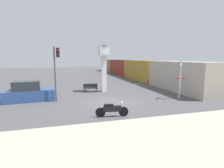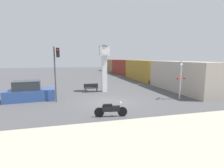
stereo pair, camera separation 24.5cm
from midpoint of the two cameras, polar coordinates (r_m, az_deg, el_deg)
The scene contains 9 objects.
ground_plane at distance 15.31m, azimuth -0.32°, elevation -5.86°, with size 120.00×120.00×0.00m, color #4C4C4F.
sidewalk_strip at distance 8.41m, azimuth 13.61°, elevation -18.17°, with size 36.00×6.00×0.10m.
motorcycle at distance 11.45m, azimuth 0.21°, elevation -8.45°, with size 2.14×0.54×0.95m.
clock_tower at distance 19.66m, azimuth -2.20°, elevation 7.52°, with size 1.24×1.24×5.27m.
freight_train at distance 36.04m, azimuth 6.62°, elevation 5.09°, with size 2.80×42.43×3.40m.
traffic_light at distance 15.65m, azimuth -17.28°, elevation 6.08°, with size 0.50×0.35×4.75m.
railroad_crossing_signal at distance 17.16m, azimuth 21.88°, elevation 1.74°, with size 0.90×0.82×3.58m.
bench at distance 19.79m, azimuth -6.50°, elevation -1.18°, with size 1.60×0.44×0.92m.
parked_car at distance 17.28m, azimuth -25.01°, elevation -2.46°, with size 4.35×2.18×1.80m.
Camera 2 is at (-3.54, -14.41, 3.79)m, focal length 28.00 mm.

